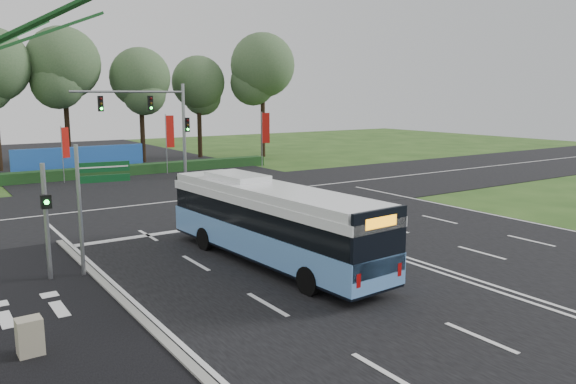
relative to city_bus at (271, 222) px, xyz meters
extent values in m
plane|color=#264818|center=(4.24, 1.49, -1.57)|extent=(120.00, 120.00, 0.00)
cube|color=black|center=(4.24, 1.49, -1.55)|extent=(20.00, 120.00, 0.04)
cube|color=black|center=(4.24, 13.49, -1.55)|extent=(120.00, 14.00, 0.05)
cube|color=black|center=(-8.26, -1.51, -1.54)|extent=(5.00, 18.00, 0.06)
cube|color=gray|center=(-5.86, -1.51, -1.51)|extent=(0.25, 18.00, 0.12)
cube|color=#5D93D7|center=(0.00, 0.02, -0.60)|extent=(2.94, 10.99, 1.00)
cube|color=black|center=(0.00, 0.02, -1.06)|extent=(2.91, 10.94, 0.27)
cube|color=black|center=(0.00, 0.02, 0.30)|extent=(2.84, 10.83, 0.86)
cube|color=white|center=(0.00, 0.02, 0.85)|extent=(2.94, 10.99, 0.32)
cube|color=white|center=(0.00, 0.02, 1.16)|extent=(2.87, 10.56, 0.32)
cube|color=white|center=(-0.14, 2.28, 1.44)|extent=(1.62, 2.80, 0.23)
cube|color=black|center=(0.33, -5.35, 0.35)|extent=(2.20, 0.26, 1.99)
cube|color=orange|center=(0.34, -5.39, 0.98)|extent=(1.27, 0.14, 0.32)
cylinder|color=black|center=(-1.24, 3.03, -1.10)|extent=(0.31, 0.96, 0.94)
cylinder|color=black|center=(0.86, 3.16, -1.10)|extent=(0.31, 0.96, 0.94)
cylinder|color=black|center=(-0.84, -3.49, -1.10)|extent=(0.31, 0.96, 0.94)
cylinder|color=black|center=(1.26, -3.36, -1.10)|extent=(0.31, 0.96, 0.94)
cylinder|color=gray|center=(-7.19, 2.55, 0.41)|extent=(0.16, 0.16, 3.97)
cube|color=black|center=(-7.19, 2.37, 1.15)|extent=(0.32, 0.21, 0.45)
sphere|color=#19F233|center=(-7.19, 2.27, 1.15)|extent=(0.16, 0.16, 0.16)
cylinder|color=gray|center=(-6.15, 2.34, 0.70)|extent=(0.14, 0.14, 4.55)
cube|color=#0C431D|center=(-5.30, 2.22, 2.18)|extent=(1.70, 0.30, 0.34)
cube|color=#0C431D|center=(-5.30, 2.22, 1.78)|extent=(1.70, 0.30, 0.25)
cube|color=white|center=(-5.30, 2.18, 2.18)|extent=(1.58, 0.23, 0.05)
cube|color=#A49C84|center=(-8.76, -3.15, -1.09)|extent=(0.58, 0.49, 0.96)
cylinder|color=gray|center=(-1.89, 24.52, 0.44)|extent=(0.06, 0.06, 4.03)
cube|color=red|center=(-1.61, 24.62, 1.29)|extent=(0.52, 0.21, 2.15)
cylinder|color=gray|center=(6.04, 25.05, 0.78)|extent=(0.07, 0.07, 4.71)
cube|color=red|center=(6.39, 25.03, 1.77)|extent=(0.63, 0.08, 2.51)
cylinder|color=gray|center=(14.24, 24.04, 0.83)|extent=(0.07, 0.07, 4.80)
cube|color=red|center=(14.56, 23.90, 1.84)|extent=(0.60, 0.29, 2.56)
cylinder|color=gray|center=(6.24, 21.99, 1.93)|extent=(0.24, 0.24, 7.00)
cylinder|color=gray|center=(2.24, 21.99, 4.83)|extent=(8.00, 0.16, 0.16)
cube|color=black|center=(3.74, 21.99, 4.03)|extent=(0.32, 0.28, 1.05)
cube|color=black|center=(0.24, 21.99, 4.03)|extent=(0.32, 0.28, 1.05)
cube|color=black|center=(6.49, 21.99, 2.43)|extent=(0.32, 0.28, 1.05)
cube|color=#143919|center=(4.24, 25.99, -1.17)|extent=(22.00, 1.20, 0.80)
cube|color=blue|center=(0.24, 28.49, -0.47)|extent=(10.00, 0.30, 2.20)
cylinder|color=black|center=(0.75, 34.33, 2.64)|extent=(0.44, 0.44, 8.42)
sphere|color=#3A5934|center=(0.75, 34.33, 7.29)|extent=(6.20, 6.20, 6.20)
cylinder|color=black|center=(7.16, 33.58, 2.11)|extent=(0.44, 0.44, 7.36)
sphere|color=#3A5934|center=(7.16, 33.58, 6.17)|extent=(5.42, 5.42, 5.42)
cylinder|color=black|center=(13.33, 34.46, 1.95)|extent=(0.44, 0.44, 7.04)
sphere|color=#3A5934|center=(13.33, 34.46, 5.84)|extent=(5.19, 5.19, 5.19)
cylinder|color=black|center=(19.03, 31.70, 2.75)|extent=(0.44, 0.44, 8.65)
sphere|color=#3A5934|center=(19.03, 31.70, 7.54)|extent=(6.38, 6.38, 6.38)
camera|label=1|loc=(-10.66, -16.95, 4.57)|focal=35.00mm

